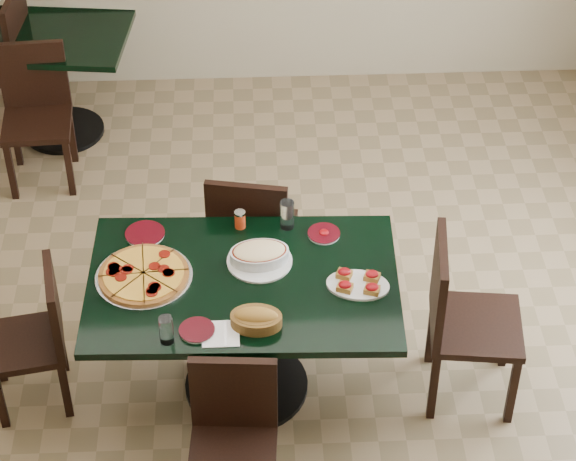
{
  "coord_description": "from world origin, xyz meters",
  "views": [
    {
      "loc": [
        -0.05,
        -4.15,
        4.37
      ],
      "look_at": [
        0.13,
        0.0,
        0.87
      ],
      "focal_mm": 70.0,
      "sensor_mm": 36.0,
      "label": 1
    }
  ],
  "objects_px": {
    "chair_far": "(251,233)",
    "pepperoni_pizza": "(144,275)",
    "back_table": "(54,65)",
    "bread_basket": "(256,319)",
    "chair_near": "(233,434)",
    "back_chair_near": "(36,107)",
    "chair_left": "(39,332)",
    "back_chair_left": "(3,55)",
    "main_table": "(244,308)",
    "chair_right": "(459,314)",
    "lasagna_casserole": "(259,255)",
    "bruschetta_platter": "(358,283)"
  },
  "relations": [
    {
      "from": "chair_right",
      "to": "bruschetta_platter",
      "type": "height_order",
      "value": "chair_right"
    },
    {
      "from": "chair_far",
      "to": "chair_near",
      "type": "distance_m",
      "value": 1.33
    },
    {
      "from": "chair_left",
      "to": "back_chair_left",
      "type": "relative_size",
      "value": 0.81
    },
    {
      "from": "chair_far",
      "to": "bruschetta_platter",
      "type": "relative_size",
      "value": 2.7
    },
    {
      "from": "back_table",
      "to": "main_table",
      "type": "bearing_deg",
      "value": -56.53
    },
    {
      "from": "bruschetta_platter",
      "to": "chair_right",
      "type": "bearing_deg",
      "value": 12.98
    },
    {
      "from": "back_table",
      "to": "bread_basket",
      "type": "relative_size",
      "value": 4.16
    },
    {
      "from": "lasagna_casserole",
      "to": "bread_basket",
      "type": "bearing_deg",
      "value": -98.64
    },
    {
      "from": "chair_left",
      "to": "back_chair_left",
      "type": "xyz_separation_m",
      "value": [
        -0.51,
        2.42,
        0.12
      ]
    },
    {
      "from": "back_chair_left",
      "to": "bread_basket",
      "type": "height_order",
      "value": "back_chair_left"
    },
    {
      "from": "back_table",
      "to": "bread_basket",
      "type": "xyz_separation_m",
      "value": [
        1.25,
        -2.64,
        0.27
      ]
    },
    {
      "from": "chair_far",
      "to": "chair_near",
      "type": "xyz_separation_m",
      "value": [
        -0.11,
        -1.32,
        -0.05
      ]
    },
    {
      "from": "back_table",
      "to": "lasagna_casserole",
      "type": "bearing_deg",
      "value": -53.57
    },
    {
      "from": "chair_left",
      "to": "bread_basket",
      "type": "xyz_separation_m",
      "value": [
        1.07,
        -0.3,
        0.34
      ]
    },
    {
      "from": "back_table",
      "to": "bread_basket",
      "type": "bearing_deg",
      "value": -58.22
    },
    {
      "from": "back_chair_left",
      "to": "bread_basket",
      "type": "relative_size",
      "value": 3.96
    },
    {
      "from": "main_table",
      "to": "chair_near",
      "type": "height_order",
      "value": "chair_near"
    },
    {
      "from": "chair_far",
      "to": "back_table",
      "type": "bearing_deg",
      "value": -43.37
    },
    {
      "from": "back_chair_left",
      "to": "bread_basket",
      "type": "bearing_deg",
      "value": 35.65
    },
    {
      "from": "chair_far",
      "to": "chair_right",
      "type": "xyz_separation_m",
      "value": [
        1.0,
        -0.69,
        0.03
      ]
    },
    {
      "from": "lasagna_casserole",
      "to": "bruschetta_platter",
      "type": "height_order",
      "value": "lasagna_casserole"
    },
    {
      "from": "chair_left",
      "to": "back_chair_near",
      "type": "relative_size",
      "value": 0.91
    },
    {
      "from": "chair_near",
      "to": "lasagna_casserole",
      "type": "distance_m",
      "value": 0.9
    },
    {
      "from": "chair_left",
      "to": "back_chair_near",
      "type": "distance_m",
      "value": 1.93
    },
    {
      "from": "chair_near",
      "to": "bread_basket",
      "type": "relative_size",
      "value": 3.3
    },
    {
      "from": "main_table",
      "to": "lasagna_casserole",
      "type": "xyz_separation_m",
      "value": [
        0.08,
        0.13,
        0.23
      ]
    },
    {
      "from": "bread_basket",
      "to": "bruschetta_platter",
      "type": "xyz_separation_m",
      "value": [
        0.49,
        0.24,
        -0.02
      ]
    },
    {
      "from": "chair_far",
      "to": "bread_basket",
      "type": "xyz_separation_m",
      "value": [
        0.01,
        -0.93,
        0.28
      ]
    },
    {
      "from": "back_chair_near",
      "to": "back_chair_left",
      "type": "bearing_deg",
      "value": 114.25
    },
    {
      "from": "chair_far",
      "to": "chair_near",
      "type": "height_order",
      "value": "chair_far"
    },
    {
      "from": "back_chair_left",
      "to": "bread_basket",
      "type": "distance_m",
      "value": 3.15
    },
    {
      "from": "back_chair_near",
      "to": "chair_left",
      "type": "bearing_deg",
      "value": -86.08
    },
    {
      "from": "chair_far",
      "to": "bread_basket",
      "type": "distance_m",
      "value": 0.98
    },
    {
      "from": "back_chair_near",
      "to": "pepperoni_pizza",
      "type": "distance_m",
      "value": 2.05
    },
    {
      "from": "chair_near",
      "to": "pepperoni_pizza",
      "type": "relative_size",
      "value": 1.78
    },
    {
      "from": "chair_far",
      "to": "pepperoni_pizza",
      "type": "distance_m",
      "value": 0.83
    },
    {
      "from": "chair_near",
      "to": "chair_far",
      "type": "bearing_deg",
      "value": 89.68
    },
    {
      "from": "chair_far",
      "to": "chair_right",
      "type": "distance_m",
      "value": 1.22
    },
    {
      "from": "chair_far",
      "to": "back_chair_left",
      "type": "bearing_deg",
      "value": -37.96
    },
    {
      "from": "pepperoni_pizza",
      "to": "bruschetta_platter",
      "type": "height_order",
      "value": "bruschetta_platter"
    },
    {
      "from": "main_table",
      "to": "lasagna_casserole",
      "type": "relative_size",
      "value": 4.75
    },
    {
      "from": "bruschetta_platter",
      "to": "bread_basket",
      "type": "bearing_deg",
      "value": -142.11
    },
    {
      "from": "back_table",
      "to": "back_chair_near",
      "type": "distance_m",
      "value": 0.43
    },
    {
      "from": "chair_right",
      "to": "back_chair_near",
      "type": "height_order",
      "value": "chair_right"
    },
    {
      "from": "main_table",
      "to": "back_table",
      "type": "height_order",
      "value": "same"
    },
    {
      "from": "back_table",
      "to": "bread_basket",
      "type": "distance_m",
      "value": 2.93
    },
    {
      "from": "pepperoni_pizza",
      "to": "chair_left",
      "type": "bearing_deg",
      "value": -175.42
    },
    {
      "from": "chair_near",
      "to": "back_chair_near",
      "type": "bearing_deg",
      "value": 118.91
    },
    {
      "from": "chair_near",
      "to": "back_chair_near",
      "type": "height_order",
      "value": "back_chair_near"
    },
    {
      "from": "chair_far",
      "to": "bread_basket",
      "type": "bearing_deg",
      "value": 101.45
    }
  ]
}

